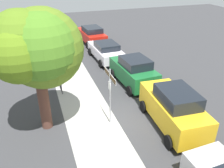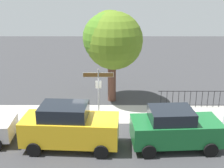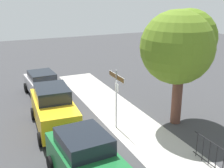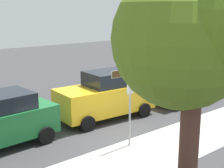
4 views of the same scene
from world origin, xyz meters
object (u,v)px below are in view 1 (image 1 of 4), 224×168
(car_white, at_px, (106,51))
(street_sign, at_px, (110,86))
(car_green, at_px, (134,71))
(car_red, at_px, (92,35))
(car_yellow, at_px, (173,108))
(shade_tree, at_px, (36,48))

(car_white, bearing_deg, street_sign, 161.52)
(street_sign, height_order, car_green, street_sign)
(car_red, bearing_deg, car_green, 177.74)
(car_yellow, bearing_deg, street_sign, 70.42)
(shade_tree, relative_size, car_white, 1.32)
(shade_tree, relative_size, car_red, 1.30)
(car_red, bearing_deg, street_sign, 165.01)
(street_sign, relative_size, car_green, 0.73)
(street_sign, xyz_separation_m, car_red, (13.19, -2.46, -1.25))
(car_green, bearing_deg, street_sign, 138.37)
(shade_tree, height_order, car_white, shade_tree)
(shade_tree, height_order, car_yellow, shade_tree)
(car_yellow, bearing_deg, car_red, 5.08)
(car_green, distance_m, car_red, 9.60)
(car_green, xyz_separation_m, car_red, (9.60, 0.36, -0.09))
(car_red, bearing_deg, car_white, 175.07)
(car_green, relative_size, car_white, 0.94)
(street_sign, height_order, car_white, street_sign)
(shade_tree, relative_size, car_green, 1.41)
(car_yellow, xyz_separation_m, car_red, (14.40, 0.37, -0.18))
(car_yellow, xyz_separation_m, car_white, (9.60, 0.41, -0.25))
(street_sign, bearing_deg, car_yellow, -113.19)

